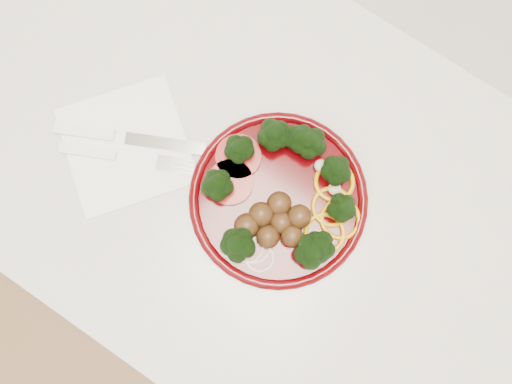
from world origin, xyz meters
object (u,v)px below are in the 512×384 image
Objects in this scene: knife at (110,136)px; fork at (104,154)px; plate at (282,197)px; napkin at (127,146)px.

fork is at bearing -97.00° from knife.
knife is at bearing -166.24° from plate.
fork is at bearing -159.96° from plate.
plate is at bearing 14.95° from napkin.
fork is (-0.24, -0.09, -0.01)m from plate.
napkin is 0.03m from fork.
knife is at bearing 83.00° from fork.
knife is (-0.03, -0.00, 0.01)m from napkin.
plate is 1.39× the size of fork.
plate reaches higher than knife.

